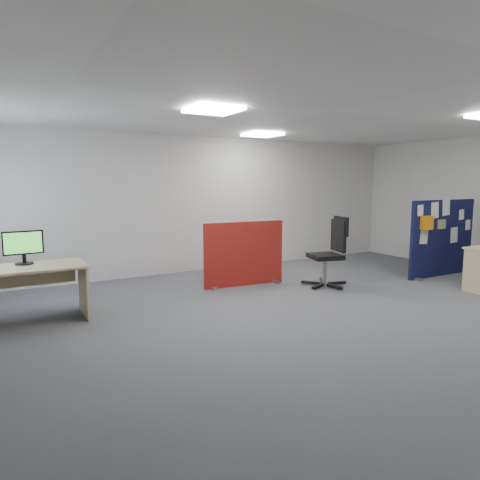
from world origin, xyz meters
name	(u,v)px	position (x,y,z in m)	size (l,w,h in m)	color
floor	(328,312)	(0.00, 0.00, 0.00)	(9.00, 9.00, 0.00)	#515358
ceiling	(333,111)	(0.00, 0.00, 2.70)	(9.00, 7.00, 0.02)	white
wall_back	(215,204)	(0.00, 3.50, 1.35)	(9.00, 0.02, 2.70)	silver
ceiling_lights	(320,122)	(0.33, 0.67, 2.67)	(4.10, 4.10, 0.04)	white
navy_divider	(442,238)	(3.46, 0.74, 0.74)	(1.77, 0.30, 1.46)	#0E1233
red_divider	(244,255)	(-0.23, 1.92, 0.54)	(1.48, 0.30, 1.11)	maroon
second_desk	(22,281)	(-3.68, 1.58, 0.55)	(1.51, 0.75, 0.73)	#CFB884
monitor_second	(23,246)	(-3.64, 1.72, 0.97)	(0.48, 0.22, 0.44)	black
office_chair	(332,248)	(1.06, 1.14, 0.67)	(0.79, 0.76, 1.18)	black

